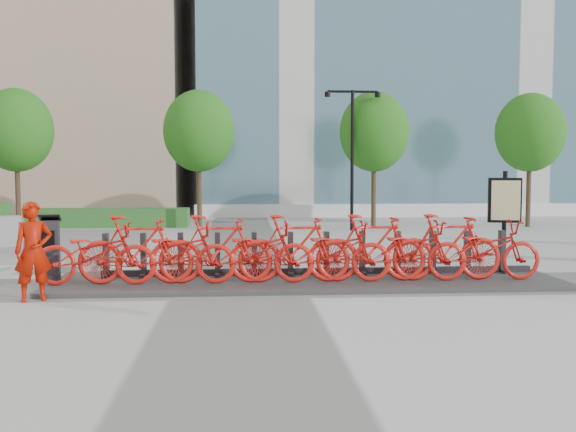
{
  "coord_description": "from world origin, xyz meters",
  "views": [
    {
      "loc": [
        0.02,
        -11.75,
        2.13
      ],
      "look_at": [
        1.0,
        1.5,
        1.2
      ],
      "focal_mm": 40.0,
      "sensor_mm": 36.0,
      "label": 1
    }
  ],
  "objects": [
    {
      "name": "worker_red",
      "position": [
        -3.38,
        -1.05,
        0.82
      ],
      "size": [
        0.71,
        0.6,
        1.64
      ],
      "primitive_type": "imported",
      "rotation": [
        0.0,
        0.0,
        0.42
      ],
      "color": "#A21202",
      "rests_on": "ground"
    },
    {
      "name": "hedge_b",
      "position": [
        -5.0,
        13.2,
        0.35
      ],
      "size": [
        6.0,
        1.2,
        0.7
      ],
      "primitive_type": "cube",
      "color": "#317529",
      "rests_on": "ground"
    },
    {
      "name": "bike_3",
      "position": [
        -0.44,
        -0.05,
        0.71
      ],
      "size": [
        2.08,
        0.59,
        1.25
      ],
      "primitive_type": "imported",
      "rotation": [
        0.0,
        0.0,
        1.57
      ],
      "color": "red",
      "rests_on": "dock_pad"
    },
    {
      "name": "kiosk",
      "position": [
        -3.55,
        0.49,
        0.68
      ],
      "size": [
        0.43,
        0.38,
        1.25
      ],
      "rotation": [
        0.0,
        0.0,
        0.16
      ],
      "color": "#262629",
      "rests_on": "dock_pad"
    },
    {
      "name": "tree_2",
      "position": [
        5.0,
        12.0,
        3.59
      ],
      "size": [
        2.6,
        2.6,
        5.1
      ],
      "color": "brown",
      "rests_on": "ground"
    },
    {
      "name": "bike_10",
      "position": [
        4.6,
        -0.05,
        0.64
      ],
      "size": [
        2.15,
        0.75,
        1.13
      ],
      "primitive_type": "imported",
      "rotation": [
        0.0,
        0.0,
        1.57
      ],
      "color": "red",
      "rests_on": "dock_pad"
    },
    {
      "name": "tree_1",
      "position": [
        -1.5,
        12.0,
        3.59
      ],
      "size": [
        2.6,
        2.6,
        5.1
      ],
      "color": "brown",
      "rests_on": "ground"
    },
    {
      "name": "bike_4",
      "position": [
        0.28,
        -0.05,
        0.64
      ],
      "size": [
        2.15,
        0.75,
        1.13
      ],
      "primitive_type": "imported",
      "rotation": [
        0.0,
        0.0,
        1.57
      ],
      "color": "red",
      "rests_on": "dock_pad"
    },
    {
      "name": "bike_0",
      "position": [
        -2.6,
        -0.05,
        0.64
      ],
      "size": [
        2.15,
        0.75,
        1.13
      ],
      "primitive_type": "imported",
      "rotation": [
        0.0,
        0.0,
        1.57
      ],
      "color": "red",
      "rests_on": "dock_pad"
    },
    {
      "name": "dock_rail_posts",
      "position": [
        1.36,
        0.77,
        0.51
      ],
      "size": [
        8.02,
        0.5,
        0.85
      ],
      "primitive_type": null,
      "color": "#262629",
      "rests_on": "dock_pad"
    },
    {
      "name": "bike_2",
      "position": [
        -1.16,
        -0.05,
        0.64
      ],
      "size": [
        2.15,
        0.75,
        1.13
      ],
      "primitive_type": "imported",
      "rotation": [
        0.0,
        0.0,
        1.57
      ],
      "color": "red",
      "rests_on": "dock_pad"
    },
    {
      "name": "streetlamp",
      "position": [
        4.0,
        11.0,
        3.13
      ],
      "size": [
        2.0,
        0.2,
        5.0
      ],
      "color": "black",
      "rests_on": "ground"
    },
    {
      "name": "map_sign",
      "position": [
        5.71,
        1.69,
        1.41
      ],
      "size": [
        0.7,
        0.26,
        2.13
      ],
      "rotation": [
        0.0,
        0.0,
        -0.23
      ],
      "color": "black",
      "rests_on": "ground"
    },
    {
      "name": "glass_building",
      "position": [
        14.0,
        26.0,
        12.0
      ],
      "size": [
        32.0,
        16.0,
        24.0
      ],
      "primitive_type": "cube",
      "color": "slate",
      "rests_on": "ground"
    },
    {
      "name": "bike_7",
      "position": [
        2.44,
        -0.05,
        0.71
      ],
      "size": [
        2.08,
        0.59,
        1.25
      ],
      "primitive_type": "imported",
      "rotation": [
        0.0,
        0.0,
        1.57
      ],
      "color": "red",
      "rests_on": "dock_pad"
    },
    {
      "name": "bike_6",
      "position": [
        1.72,
        -0.05,
        0.64
      ],
      "size": [
        2.15,
        0.75,
        1.13
      ],
      "primitive_type": "imported",
      "rotation": [
        0.0,
        0.0,
        1.57
      ],
      "color": "red",
      "rests_on": "dock_pad"
    },
    {
      "name": "tree_0",
      "position": [
        -8.0,
        12.0,
        3.59
      ],
      "size": [
        2.6,
        2.6,
        5.1
      ],
      "color": "brown",
      "rests_on": "ground"
    },
    {
      "name": "ground",
      "position": [
        0.0,
        0.0,
        0.0
      ],
      "size": [
        120.0,
        120.0,
        0.0
      ],
      "primitive_type": "plane",
      "color": "#B0B0B0"
    },
    {
      "name": "bike_8",
      "position": [
        3.16,
        -0.05,
        0.64
      ],
      "size": [
        2.15,
        0.75,
        1.13
      ],
      "primitive_type": "imported",
      "rotation": [
        0.0,
        0.0,
        1.57
      ],
      "color": "red",
      "rests_on": "dock_pad"
    },
    {
      "name": "bike_9",
      "position": [
        3.88,
        -0.05,
        0.71
      ],
      "size": [
        2.08,
        0.59,
        1.25
      ],
      "primitive_type": "imported",
      "rotation": [
        0.0,
        0.0,
        1.57
      ],
      "color": "red",
      "rests_on": "dock_pad"
    },
    {
      "name": "bike_5",
      "position": [
        1.0,
        -0.05,
        0.71
      ],
      "size": [
        2.08,
        0.59,
        1.25
      ],
      "primitive_type": "imported",
      "rotation": [
        0.0,
        0.0,
        1.57
      ],
      "color": "red",
      "rests_on": "dock_pad"
    },
    {
      "name": "bike_1",
      "position": [
        -1.88,
        -0.05,
        0.71
      ],
      "size": [
        2.08,
        0.59,
        1.25
      ],
      "primitive_type": "imported",
      "rotation": [
        0.0,
        0.0,
        1.57
      ],
      "color": "red",
      "rests_on": "dock_pad"
    },
    {
      "name": "dock_pad",
      "position": [
        1.3,
        0.3,
        0.04
      ],
      "size": [
        9.6,
        2.4,
        0.08
      ],
      "primitive_type": "cube",
      "color": "#3A3A3A",
      "rests_on": "ground"
    },
    {
      "name": "tree_3",
      "position": [
        11.0,
        12.0,
        3.59
      ],
      "size": [
        2.6,
        2.6,
        5.1
      ],
      "color": "brown",
      "rests_on": "ground"
    }
  ]
}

